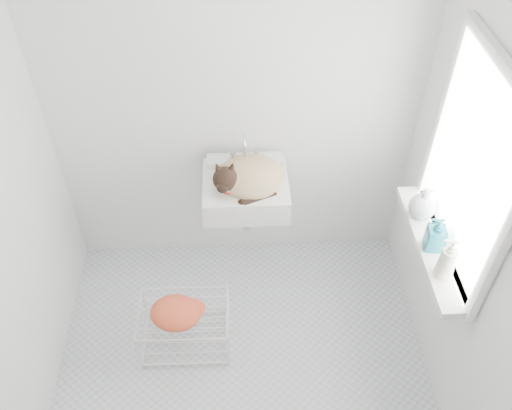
{
  "coord_description": "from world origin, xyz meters",
  "views": [
    {
      "loc": [
        -0.01,
        -1.64,
        2.96
      ],
      "look_at": [
        0.1,
        0.5,
        0.88
      ],
      "focal_mm": 38.03,
      "sensor_mm": 36.0,
      "label": 1
    }
  ],
  "objects_px": {
    "wire_rack": "(185,327)",
    "bottle_b": "(432,247)",
    "cat": "(248,177)",
    "bottle_c": "(420,215)",
    "sink": "(245,181)",
    "bottle_a": "(442,274)"
  },
  "relations": [
    {
      "from": "bottle_b",
      "to": "sink",
      "type": "bearing_deg",
      "value": 149.18
    },
    {
      "from": "sink",
      "to": "bottle_b",
      "type": "xyz_separation_m",
      "value": [
        0.95,
        -0.57,
        0.0
      ]
    },
    {
      "from": "wire_rack",
      "to": "bottle_b",
      "type": "bearing_deg",
      "value": -1.65
    },
    {
      "from": "cat",
      "to": "bottle_a",
      "type": "bearing_deg",
      "value": -45.42
    },
    {
      "from": "sink",
      "to": "cat",
      "type": "xyz_separation_m",
      "value": [
        0.01,
        -0.02,
        0.04
      ]
    },
    {
      "from": "bottle_b",
      "to": "bottle_a",
      "type": "bearing_deg",
      "value": -90.0
    },
    {
      "from": "cat",
      "to": "bottle_a",
      "type": "height_order",
      "value": "cat"
    },
    {
      "from": "cat",
      "to": "wire_rack",
      "type": "xyz_separation_m",
      "value": [
        -0.41,
        -0.51,
        -0.74
      ]
    },
    {
      "from": "wire_rack",
      "to": "bottle_c",
      "type": "relative_size",
      "value": 2.71
    },
    {
      "from": "bottle_b",
      "to": "cat",
      "type": "bearing_deg",
      "value": 149.6
    },
    {
      "from": "wire_rack",
      "to": "bottle_a",
      "type": "bearing_deg",
      "value": -9.24
    },
    {
      "from": "wire_rack",
      "to": "bottle_b",
      "type": "relative_size",
      "value": 2.55
    },
    {
      "from": "sink",
      "to": "cat",
      "type": "height_order",
      "value": "cat"
    },
    {
      "from": "sink",
      "to": "wire_rack",
      "type": "xyz_separation_m",
      "value": [
        -0.39,
        -0.53,
        -0.7
      ]
    },
    {
      "from": "cat",
      "to": "bottle_c",
      "type": "xyz_separation_m",
      "value": [
        0.94,
        -0.31,
        -0.04
      ]
    },
    {
      "from": "bottle_a",
      "to": "bottle_b",
      "type": "relative_size",
      "value": 1.01
    },
    {
      "from": "sink",
      "to": "bottle_c",
      "type": "relative_size",
      "value": 2.64
    },
    {
      "from": "sink",
      "to": "bottle_c",
      "type": "distance_m",
      "value": 1.01
    },
    {
      "from": "bottle_b",
      "to": "bottle_c",
      "type": "relative_size",
      "value": 1.06
    },
    {
      "from": "bottle_a",
      "to": "bottle_b",
      "type": "height_order",
      "value": "same"
    },
    {
      "from": "wire_rack",
      "to": "bottle_b",
      "type": "distance_m",
      "value": 1.51
    },
    {
      "from": "wire_rack",
      "to": "sink",
      "type": "bearing_deg",
      "value": 53.29
    }
  ]
}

